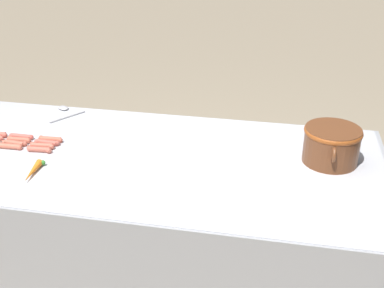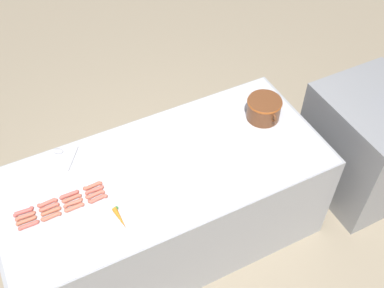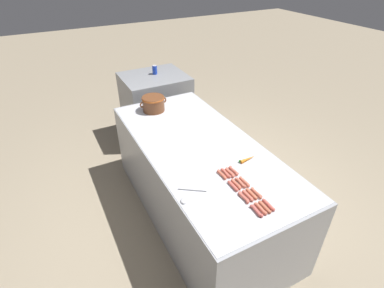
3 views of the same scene
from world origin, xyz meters
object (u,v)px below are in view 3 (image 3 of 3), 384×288
Objects in this scene: bean_pot at (153,103)px; serving_spoon at (187,197)px; hot_dog_3 at (222,174)px; hot_dog_11 at (230,172)px; hot_dog_2 at (233,186)px; hot_dog_5 at (248,196)px; hot_dog_0 at (256,211)px; hot_dog_15 at (234,171)px; hot_dog_9 at (251,194)px; back_cabinet at (156,107)px; hot_dog_1 at (244,197)px; hot_dog_14 at (244,182)px; hot_dog_4 at (261,209)px; hot_dog_6 at (236,184)px; hot_dog_8 at (265,207)px; hot_dog_12 at (268,205)px; soda_can at (155,70)px; hot_dog_10 at (240,183)px; carrot at (248,159)px; hot_dog_7 at (226,173)px; hot_dog_13 at (256,193)px.

bean_pot is 1.48m from serving_spoon.
hot_dog_11 is (0.07, -0.01, 0.00)m from hot_dog_3.
hot_dog_5 is at bearing -74.98° from hot_dog_2.
hot_dog_15 is (0.11, 0.45, 0.00)m from hot_dog_0.
hot_dog_5 is 1.00× the size of hot_dog_9.
hot_dog_11 is (-0.21, -2.22, 0.42)m from back_cabinet.
hot_dog_14 is at bearing 51.91° from hot_dog_1.
hot_dog_14 is 0.16m from hot_dog_15.
hot_dog_14 is at bearing -54.90° from hot_dog_3.
serving_spoon is at bearing 138.74° from hot_dog_4.
hot_dog_6 is (-0.00, 0.15, 0.00)m from hot_dog_5.
hot_dog_5 is 0.29m from hot_dog_11.
hot_dog_12 is at bearing 7.79° from hot_dog_8.
hot_dog_3 is 2.29m from soda_can.
hot_dog_10 is (0.08, 0.15, 0.00)m from hot_dog_1.
hot_dog_15 is 0.22m from carrot.
hot_dog_7 is 0.30m from hot_dog_9.
hot_dog_0 is at bearing -88.20° from bean_pot.
hot_dog_5 is 0.16m from hot_dog_8.
hot_dog_14 is 0.41× the size of bean_pot.
hot_dog_6 is (0.04, 0.15, 0.00)m from hot_dog_1.
carrot reaches higher than hot_dog_6.
hot_dog_13 is 1.00× the size of hot_dog_15.
back_cabinet is at bearing 68.18° from bean_pot.
hot_dog_10 is 0.04m from hot_dog_14.
carrot is at bearing 13.49° from serving_spoon.
bean_pot reaches higher than hot_dog_11.
hot_dog_5 and hot_dog_10 have the same top height.
hot_dog_12 is (0.08, -0.29, 0.00)m from hot_dog_6.
hot_dog_8 is 0.45m from hot_dog_15.
hot_dog_8 is at bearing -114.82° from carrot.
hot_dog_10 is at bearing -64.01° from hot_dog_3.
hot_dog_6 is at bearing 90.95° from hot_dog_5.
hot_dog_0 is at bearing -104.33° from hot_dog_15.
hot_dog_2 is 1.00× the size of hot_dog_13.
hot_dog_3 is 0.54× the size of serving_spoon.
hot_dog_13 is (0.11, -0.01, 0.00)m from hot_dog_1.
hot_dog_6 is 1.00× the size of hot_dog_9.
carrot is at bearing -73.79° from bean_pot.
hot_dog_3 is 1.05× the size of soda_can.
back_cabinet reaches higher than hot_dog_7.
carrot is at bearing -89.18° from back_cabinet.
hot_dog_5 is 0.54× the size of serving_spoon.
back_cabinet is at bearing 83.63° from hot_dog_7.
hot_dog_5 is 1.05× the size of soda_can.
hot_dog_15 is at bearing 89.84° from hot_dog_12.
carrot is (0.28, 0.37, 0.00)m from hot_dog_5.
hot_dog_9 is at bearing 89.78° from hot_dog_8.
serving_spoon is at bearing -105.82° from back_cabinet.
hot_dog_9 is 1.00× the size of hot_dog_11.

